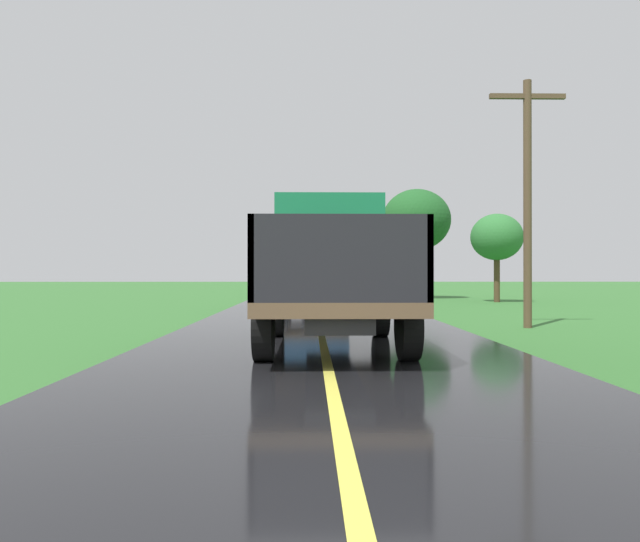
# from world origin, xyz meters

# --- Properties ---
(banana_truck_near) EXTENTS (2.38, 5.82, 2.80)m
(banana_truck_near) POSITION_xyz_m (0.13, 12.40, 1.47)
(banana_truck_near) COLOR #2D2D30
(banana_truck_near) RESTS_ON road_surface
(banana_truck_far) EXTENTS (2.38, 5.81, 2.80)m
(banana_truck_far) POSITION_xyz_m (-0.10, 24.53, 1.46)
(banana_truck_far) COLOR #2D2D30
(banana_truck_far) RESTS_ON road_surface
(utility_pole_roadside) EXTENTS (1.88, 0.20, 6.13)m
(utility_pole_roadside) POSITION_xyz_m (5.15, 15.96, 3.33)
(utility_pole_roadside) COLOR brown
(utility_pole_roadside) RESTS_ON ground
(roadside_tree_mid_right) EXTENTS (2.44, 2.44, 4.17)m
(roadside_tree_mid_right) POSITION_xyz_m (8.59, 29.21, 3.05)
(roadside_tree_mid_right) COLOR #4C3823
(roadside_tree_mid_right) RESTS_ON ground
(roadside_tree_far_left) EXTENTS (3.67, 3.67, 5.90)m
(roadside_tree_far_left) POSITION_xyz_m (5.53, 33.31, 4.23)
(roadside_tree_far_left) COLOR #4C3823
(roadside_tree_far_left) RESTS_ON ground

